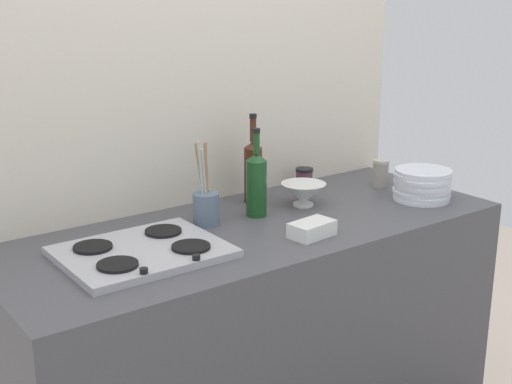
{
  "coord_description": "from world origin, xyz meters",
  "views": [
    {
      "loc": [
        -1.33,
        -1.82,
        1.68
      ],
      "look_at": [
        0.0,
        0.0,
        1.02
      ],
      "focal_mm": 48.52,
      "sensor_mm": 36.0,
      "label": 1
    }
  ],
  "objects_px": {
    "plate_stack": "(422,185)",
    "butter_dish": "(312,229)",
    "utensil_crock": "(206,206)",
    "condiment_jar_front": "(381,173)",
    "wine_bottle_mid_left": "(253,170)",
    "stovetop_hob": "(142,251)",
    "wine_bottle_leftmost": "(256,183)",
    "mixing_bowl": "(303,194)",
    "condiment_jar_rear": "(304,178)"
  },
  "relations": [
    {
      "from": "plate_stack",
      "to": "wine_bottle_leftmost",
      "type": "xyz_separation_m",
      "value": [
        -0.63,
        0.22,
        0.06
      ]
    },
    {
      "from": "mixing_bowl",
      "to": "plate_stack",
      "type": "bearing_deg",
      "value": -26.15
    },
    {
      "from": "mixing_bowl",
      "to": "utensil_crock",
      "type": "relative_size",
      "value": 0.56
    },
    {
      "from": "stovetop_hob",
      "to": "butter_dish",
      "type": "distance_m",
      "value": 0.56
    },
    {
      "from": "stovetop_hob",
      "to": "condiment_jar_front",
      "type": "relative_size",
      "value": 4.37
    },
    {
      "from": "stovetop_hob",
      "to": "mixing_bowl",
      "type": "height_order",
      "value": "mixing_bowl"
    },
    {
      "from": "wine_bottle_leftmost",
      "to": "condiment_jar_front",
      "type": "bearing_deg",
      "value": 0.98
    },
    {
      "from": "stovetop_hob",
      "to": "wine_bottle_mid_left",
      "type": "height_order",
      "value": "wine_bottle_mid_left"
    },
    {
      "from": "plate_stack",
      "to": "stovetop_hob",
      "type": "bearing_deg",
      "value": 174.79
    },
    {
      "from": "stovetop_hob",
      "to": "condiment_jar_front",
      "type": "bearing_deg",
      "value": 6.04
    },
    {
      "from": "condiment_jar_rear",
      "to": "condiment_jar_front",
      "type": "bearing_deg",
      "value": -32.18
    },
    {
      "from": "wine_bottle_leftmost",
      "to": "mixing_bowl",
      "type": "xyz_separation_m",
      "value": [
        0.21,
        -0.01,
        -0.07
      ]
    },
    {
      "from": "mixing_bowl",
      "to": "condiment_jar_front",
      "type": "relative_size",
      "value": 1.53
    },
    {
      "from": "stovetop_hob",
      "to": "butter_dish",
      "type": "relative_size",
      "value": 3.24
    },
    {
      "from": "mixing_bowl",
      "to": "condiment_jar_front",
      "type": "height_order",
      "value": "condiment_jar_front"
    },
    {
      "from": "wine_bottle_leftmost",
      "to": "condiment_jar_rear",
      "type": "relative_size",
      "value": 3.91
    },
    {
      "from": "utensil_crock",
      "to": "condiment_jar_rear",
      "type": "xyz_separation_m",
      "value": [
        0.57,
        0.16,
        -0.02
      ]
    },
    {
      "from": "mixing_bowl",
      "to": "utensil_crock",
      "type": "distance_m",
      "value": 0.41
    },
    {
      "from": "butter_dish",
      "to": "condiment_jar_front",
      "type": "bearing_deg",
      "value": 25.36
    },
    {
      "from": "stovetop_hob",
      "to": "utensil_crock",
      "type": "xyz_separation_m",
      "value": [
        0.32,
        0.14,
        0.05
      ]
    },
    {
      "from": "plate_stack",
      "to": "condiment_jar_rear",
      "type": "xyz_separation_m",
      "value": [
        -0.26,
        0.4,
        -0.02
      ]
    },
    {
      "from": "stovetop_hob",
      "to": "plate_stack",
      "type": "bearing_deg",
      "value": -5.21
    },
    {
      "from": "wine_bottle_leftmost",
      "to": "butter_dish",
      "type": "relative_size",
      "value": 2.12
    },
    {
      "from": "butter_dish",
      "to": "utensil_crock",
      "type": "relative_size",
      "value": 0.5
    },
    {
      "from": "butter_dish",
      "to": "condiment_jar_front",
      "type": "xyz_separation_m",
      "value": [
        0.62,
        0.3,
        0.03
      ]
    },
    {
      "from": "butter_dish",
      "to": "stovetop_hob",
      "type": "bearing_deg",
      "value": 161.93
    },
    {
      "from": "stovetop_hob",
      "to": "plate_stack",
      "type": "distance_m",
      "value": 1.15
    },
    {
      "from": "utensil_crock",
      "to": "wine_bottle_mid_left",
      "type": "bearing_deg",
      "value": 22.72
    },
    {
      "from": "wine_bottle_leftmost",
      "to": "mixing_bowl",
      "type": "relative_size",
      "value": 1.88
    },
    {
      "from": "stovetop_hob",
      "to": "wine_bottle_mid_left",
      "type": "bearing_deg",
      "value": 22.99
    },
    {
      "from": "stovetop_hob",
      "to": "wine_bottle_leftmost",
      "type": "xyz_separation_m",
      "value": [
        0.51,
        0.11,
        0.11
      ]
    },
    {
      "from": "wine_bottle_mid_left",
      "to": "butter_dish",
      "type": "bearing_deg",
      "value": -99.51
    },
    {
      "from": "plate_stack",
      "to": "butter_dish",
      "type": "distance_m",
      "value": 0.62
    },
    {
      "from": "stovetop_hob",
      "to": "plate_stack",
      "type": "xyz_separation_m",
      "value": [
        1.15,
        -0.1,
        0.05
      ]
    },
    {
      "from": "mixing_bowl",
      "to": "condiment_jar_front",
      "type": "xyz_separation_m",
      "value": [
        0.43,
        0.02,
        0.01
      ]
    },
    {
      "from": "wine_bottle_mid_left",
      "to": "mixing_bowl",
      "type": "bearing_deg",
      "value": -51.67
    },
    {
      "from": "plate_stack",
      "to": "butter_dish",
      "type": "height_order",
      "value": "plate_stack"
    },
    {
      "from": "plate_stack",
      "to": "condiment_jar_front",
      "type": "xyz_separation_m",
      "value": [
        0.01,
        0.23,
        -0.0
      ]
    },
    {
      "from": "utensil_crock",
      "to": "condiment_jar_front",
      "type": "height_order",
      "value": "utensil_crock"
    },
    {
      "from": "plate_stack",
      "to": "utensil_crock",
      "type": "xyz_separation_m",
      "value": [
        -0.83,
        0.24,
        0.01
      ]
    },
    {
      "from": "butter_dish",
      "to": "condiment_jar_rear",
      "type": "xyz_separation_m",
      "value": [
        0.36,
        0.46,
        0.02
      ]
    },
    {
      "from": "mixing_bowl",
      "to": "condiment_jar_rear",
      "type": "xyz_separation_m",
      "value": [
        0.16,
        0.19,
        -0.01
      ]
    },
    {
      "from": "mixing_bowl",
      "to": "condiment_jar_rear",
      "type": "relative_size",
      "value": 2.08
    },
    {
      "from": "stovetop_hob",
      "to": "condiment_jar_rear",
      "type": "height_order",
      "value": "condiment_jar_rear"
    },
    {
      "from": "wine_bottle_mid_left",
      "to": "butter_dish",
      "type": "distance_m",
      "value": 0.45
    },
    {
      "from": "wine_bottle_leftmost",
      "to": "utensil_crock",
      "type": "distance_m",
      "value": 0.21
    },
    {
      "from": "utensil_crock",
      "to": "condiment_jar_front",
      "type": "xyz_separation_m",
      "value": [
        0.84,
        -0.01,
        -0.01
      ]
    },
    {
      "from": "wine_bottle_leftmost",
      "to": "condiment_jar_front",
      "type": "relative_size",
      "value": 2.86
    },
    {
      "from": "wine_bottle_mid_left",
      "to": "condiment_jar_rear",
      "type": "xyz_separation_m",
      "value": [
        0.28,
        0.04,
        -0.09
      ]
    },
    {
      "from": "wine_bottle_mid_left",
      "to": "utensil_crock",
      "type": "xyz_separation_m",
      "value": [
        -0.29,
        -0.12,
        -0.06
      ]
    }
  ]
}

